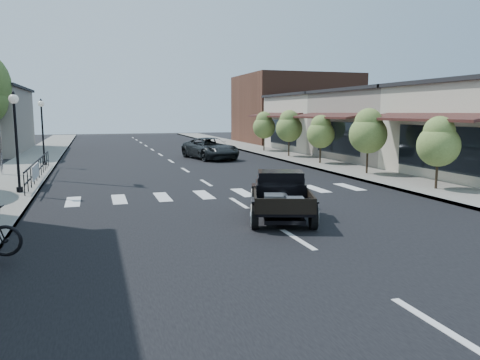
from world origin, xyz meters
name	(u,v)px	position (x,y,z in m)	size (l,w,h in m)	color
ground	(258,215)	(0.00, 0.00, 0.00)	(120.00, 120.00, 0.00)	black
road	(176,165)	(0.00, 15.00, 0.01)	(14.00, 80.00, 0.02)	black
road_markings	(193,175)	(0.00, 10.00, 0.00)	(12.00, 60.00, 0.06)	silver
sidewalk_left	(26,168)	(-8.50, 15.00, 0.07)	(3.00, 80.00, 0.15)	gray
sidewalk_right	(302,159)	(8.50, 15.00, 0.07)	(3.00, 80.00, 0.15)	gray
storefront_mid	(405,127)	(15.00, 13.00, 2.25)	(10.00, 9.00, 4.50)	gray
storefront_far	(338,124)	(15.00, 22.00, 2.25)	(10.00, 9.00, 4.50)	beige
far_building_right	(295,109)	(15.50, 32.00, 3.50)	(11.00, 10.00, 7.00)	brown
railing	(39,167)	(-7.30, 10.00, 0.65)	(0.08, 10.00, 1.00)	black
banner	(36,177)	(-7.22, 8.00, 0.45)	(0.04, 2.20, 0.60)	silver
lamp_post_b	(17,142)	(-7.60, 6.00, 2.07)	(0.36, 0.36, 3.85)	black
lamp_post_c	(43,132)	(-7.60, 16.00, 2.07)	(0.36, 0.36, 3.85)	black
small_tree_a	(438,154)	(8.30, 1.90, 1.55)	(1.68, 1.68, 2.79)	olive
small_tree_b	(368,142)	(8.30, 6.92, 1.72)	(1.88, 1.88, 3.14)	olive
small_tree_c	(320,140)	(8.30, 12.03, 1.54)	(1.67, 1.67, 2.79)	olive
small_tree_d	(289,134)	(8.30, 16.81, 1.70)	(1.86, 1.86, 3.10)	olive
small_tree_e	(264,132)	(8.30, 21.83, 1.65)	(1.79, 1.79, 2.99)	olive
hotrod_pickup	(281,194)	(0.55, -0.52, 0.72)	(1.95, 4.18, 1.45)	black
second_car	(210,149)	(2.83, 17.70, 0.73)	(2.41, 5.23, 1.45)	black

